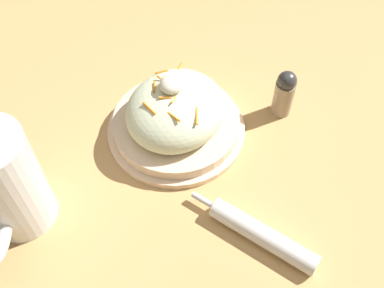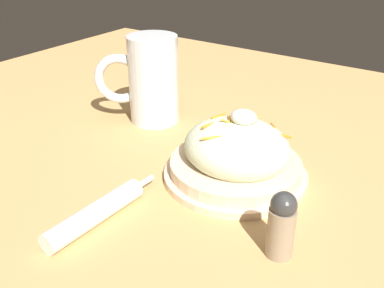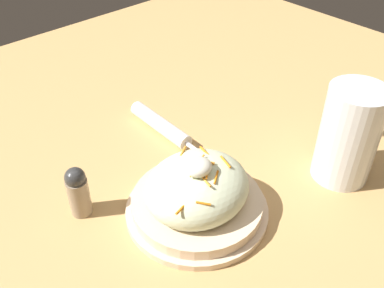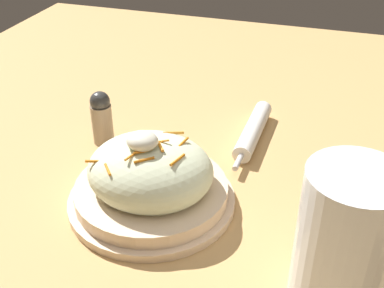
{
  "view_description": "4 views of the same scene",
  "coord_description": "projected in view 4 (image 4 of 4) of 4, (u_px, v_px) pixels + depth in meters",
  "views": [
    {
      "loc": [
        0.25,
        0.21,
        0.57
      ],
      "look_at": [
        -0.06,
        0.01,
        0.07
      ],
      "focal_mm": 42.21,
      "sensor_mm": 36.0,
      "label": 1
    },
    {
      "loc": [
        -0.4,
        0.46,
        0.36
      ],
      "look_at": [
        -0.09,
        0.02,
        0.09
      ],
      "focal_mm": 41.82,
      "sensor_mm": 36.0,
      "label": 2
    },
    {
      "loc": [
        -0.43,
        -0.39,
        0.5
      ],
      "look_at": [
        -0.05,
        0.03,
        0.05
      ],
      "focal_mm": 40.5,
      "sensor_mm": 36.0,
      "label": 3
    },
    {
      "loc": [
        0.09,
        -0.52,
        0.41
      ],
      "look_at": [
        -0.07,
        -0.01,
        0.07
      ],
      "focal_mm": 45.9,
      "sensor_mm": 36.0,
      "label": 4
    }
  ],
  "objects": [
    {
      "name": "beer_mug",
      "position": [
        347.0,
        251.0,
        0.47
      ],
      "size": [
        0.15,
        0.11,
        0.17
      ],
      "color": "white",
      "rests_on": "ground_plane"
    },
    {
      "name": "salt_shaker",
      "position": [
        102.0,
        117.0,
        0.76
      ],
      "size": [
        0.03,
        0.03,
        0.09
      ],
      "color": "gray",
      "rests_on": "ground_plane"
    },
    {
      "name": "ground_plane",
      "position": [
        247.0,
        194.0,
        0.66
      ],
      "size": [
        1.43,
        1.43,
        0.0
      ],
      "primitive_type": "plane",
      "color": "tan"
    },
    {
      "name": "napkin_roll",
      "position": [
        253.0,
        131.0,
        0.78
      ],
      "size": [
        0.03,
        0.19,
        0.03
      ],
      "color": "white",
      "rests_on": "ground_plane"
    },
    {
      "name": "salad_plate",
      "position": [
        151.0,
        180.0,
        0.63
      ],
      "size": [
        0.22,
        0.22,
        0.11
      ],
      "color": "beige",
      "rests_on": "ground_plane"
    }
  ]
}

